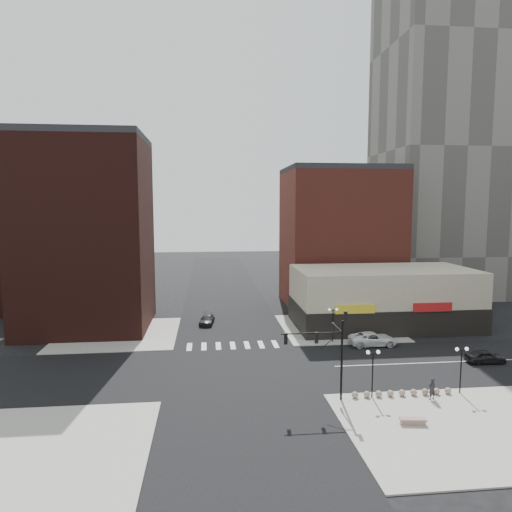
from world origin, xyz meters
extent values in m
plane|color=black|center=(0.00, 0.00, 0.00)|extent=(240.00, 240.00, 0.00)
cube|color=black|center=(0.00, 0.00, 0.01)|extent=(200.00, 14.00, 0.02)
cube|color=black|center=(0.00, 0.00, 0.01)|extent=(14.00, 200.00, 0.02)
cube|color=gray|center=(-14.50, 14.50, 0.06)|extent=(15.00, 15.00, 0.12)
cube|color=gray|center=(14.50, 14.50, 0.06)|extent=(15.00, 15.00, 0.12)
cube|color=gray|center=(16.00, -14.00, 0.06)|extent=(18.00, 14.00, 0.12)
cube|color=gray|center=(-14.50, -14.50, 0.06)|extent=(15.00, 15.00, 0.12)
cube|color=#341510|center=(-19.00, 18.50, 12.50)|extent=(16.00, 15.00, 25.00)
cube|color=#341510|center=(-32.00, 34.00, 6.00)|extent=(20.00, 18.00, 12.00)
cube|color=maroon|center=(19.00, 29.50, 11.00)|extent=(18.00, 15.00, 22.00)
cube|color=#47443F|center=(40.00, 38.00, 45.00)|extent=(20.00, 20.00, 90.00)
cube|color=#47443F|center=(60.00, 56.00, 41.00)|extent=(18.00, 18.00, 82.00)
cube|color=#BEB397|center=(21.00, 15.00, 4.00)|extent=(24.00, 12.00, 8.00)
cube|color=black|center=(21.00, 15.00, 1.70)|extent=(24.20, 12.20, 3.40)
cylinder|color=black|center=(8.20, -8.20, 3.50)|extent=(0.18, 0.18, 7.00)
cylinder|color=black|center=(5.60, -8.20, 6.00)|extent=(5.20, 0.11, 0.11)
cylinder|color=black|center=(7.20, -8.20, 5.30)|extent=(1.72, 0.06, 1.46)
cylinder|color=black|center=(8.20, -6.70, 6.00)|extent=(0.11, 3.00, 0.11)
cube|color=black|center=(3.40, -8.20, 5.60)|extent=(0.28, 0.18, 0.95)
sphere|color=red|center=(3.40, -8.20, 5.90)|extent=(0.16, 0.16, 0.16)
cube|color=black|center=(6.00, -8.20, 5.60)|extent=(0.28, 0.18, 0.95)
sphere|color=red|center=(6.00, -8.20, 5.90)|extent=(0.16, 0.16, 0.16)
cube|color=black|center=(8.20, -5.40, 5.60)|extent=(0.18, 0.28, 0.95)
sphere|color=red|center=(8.20, -5.40, 5.90)|extent=(0.16, 0.16, 0.16)
cube|color=black|center=(8.45, -8.20, 7.30)|extent=(0.28, 0.18, 0.95)
sphere|color=red|center=(8.45, -8.20, 7.60)|extent=(0.16, 0.16, 0.16)
cylinder|color=black|center=(11.00, -8.00, 2.12)|extent=(0.11, 0.11, 4.00)
cylinder|color=black|center=(11.00, -8.00, 4.02)|extent=(0.90, 0.06, 0.06)
sphere|color=white|center=(10.55, -8.00, 4.12)|extent=(0.32, 0.32, 0.32)
sphere|color=white|center=(11.45, -8.00, 4.12)|extent=(0.32, 0.32, 0.32)
cylinder|color=black|center=(19.00, -8.00, 2.12)|extent=(0.11, 0.11, 4.00)
cylinder|color=black|center=(19.00, -8.00, 4.02)|extent=(0.90, 0.06, 0.06)
sphere|color=white|center=(18.55, -8.00, 4.12)|extent=(0.32, 0.32, 0.32)
sphere|color=white|center=(19.45, -8.00, 4.12)|extent=(0.32, 0.32, 0.32)
cylinder|color=black|center=(12.00, 8.00, 2.12)|extent=(0.11, 0.11, 4.00)
cylinder|color=black|center=(12.00, 8.00, 4.02)|extent=(0.90, 0.06, 0.06)
sphere|color=white|center=(11.55, 8.00, 4.12)|extent=(0.32, 0.32, 0.32)
sphere|color=white|center=(12.45, 8.00, 4.12)|extent=(0.32, 0.32, 0.32)
sphere|color=gray|center=(9.50, -8.00, 0.39)|extent=(0.55, 0.55, 0.55)
sphere|color=gray|center=(10.55, -8.00, 0.39)|extent=(0.55, 0.55, 0.55)
sphere|color=gray|center=(11.60, -8.00, 0.39)|extent=(0.55, 0.55, 0.55)
sphere|color=gray|center=(12.65, -8.00, 0.39)|extent=(0.55, 0.55, 0.55)
sphere|color=gray|center=(13.70, -8.00, 0.39)|extent=(0.55, 0.55, 0.55)
sphere|color=gray|center=(14.75, -8.00, 0.39)|extent=(0.55, 0.55, 0.55)
sphere|color=gray|center=(15.80, -8.00, 0.39)|extent=(0.55, 0.55, 0.55)
sphere|color=gray|center=(16.85, -8.00, 0.39)|extent=(0.55, 0.55, 0.55)
sphere|color=gray|center=(17.90, -8.00, 0.39)|extent=(0.55, 0.55, 0.55)
imported|color=white|center=(16.49, 6.50, 0.79)|extent=(5.69, 2.64, 1.58)
imported|color=black|center=(26.11, -0.63, 0.70)|extent=(4.15, 1.78, 1.39)
imported|color=black|center=(-3.14, 18.40, 0.65)|extent=(2.39, 4.70, 1.31)
imported|color=black|center=(15.90, -8.97, 1.07)|extent=(0.79, 0.62, 1.89)
cube|color=#976F68|center=(12.33, -13.05, 0.29)|extent=(1.82, 0.74, 0.33)
cube|color=#976F68|center=(12.33, -13.05, 0.52)|extent=(2.05, 0.88, 0.13)
camera|label=1|loc=(-2.96, -44.40, 16.55)|focal=32.00mm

